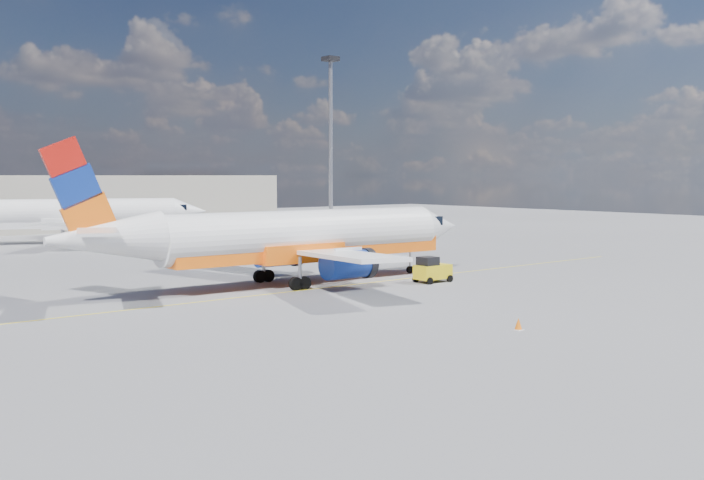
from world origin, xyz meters
TOP-DOWN VIEW (x-y plane):
  - ground at (0.00, 0.00)m, footprint 240.00×240.00m
  - taxi_line at (0.00, 3.00)m, footprint 70.00×0.15m
  - terminal_main at (5.00, 75.00)m, footprint 70.00×14.00m
  - main_jet at (-0.09, 5.72)m, footprint 34.40×27.20m
  - second_jet at (-0.10, 51.50)m, footprint 32.79×24.79m
  - gse_tug at (8.76, 0.24)m, footprint 2.75×1.69m
  - traffic_cone at (-0.66, -15.53)m, footprint 0.45×0.45m
  - floodlight_mast at (24.51, 33.10)m, footprint 1.60×1.60m

SIDE VIEW (x-z plane):
  - ground at x=0.00m, z-range 0.00..0.00m
  - taxi_line at x=0.00m, z-range 0.00..0.01m
  - traffic_cone at x=-0.66m, z-range -0.01..0.62m
  - gse_tug at x=8.76m, z-range -0.05..1.90m
  - second_jet at x=-0.10m, z-range -1.67..8.35m
  - main_jet at x=-0.09m, z-range -1.74..8.69m
  - terminal_main at x=5.00m, z-range 0.00..8.00m
  - floodlight_mast at x=24.51m, z-range 2.18..24.13m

